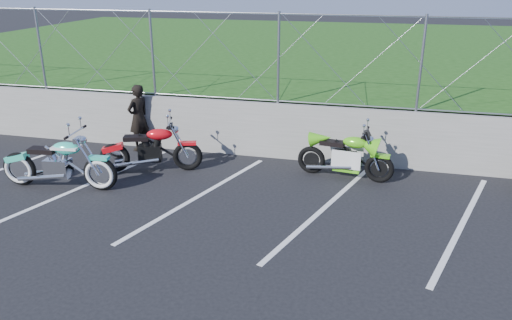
% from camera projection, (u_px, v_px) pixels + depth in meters
% --- Properties ---
extents(ground, '(90.00, 90.00, 0.00)m').
position_uv_depth(ground, '(181.00, 218.00, 8.80)').
color(ground, black).
rests_on(ground, ground).
extents(retaining_wall, '(30.00, 0.22, 1.30)m').
position_uv_depth(retaining_wall, '(236.00, 127.00, 11.75)').
color(retaining_wall, slate).
rests_on(retaining_wall, ground).
extents(grass_field, '(30.00, 20.00, 1.30)m').
position_uv_depth(grass_field, '(303.00, 60.00, 20.82)').
color(grass_field, '#1B4512').
rests_on(grass_field, ground).
extents(chain_link_fence, '(28.00, 0.03, 2.00)m').
position_uv_depth(chain_link_fence, '(235.00, 57.00, 11.16)').
color(chain_link_fence, gray).
rests_on(chain_link_fence, retaining_wall).
extents(parking_lines, '(18.29, 4.31, 0.01)m').
position_uv_depth(parking_lines, '(260.00, 202.00, 9.43)').
color(parking_lines, silver).
rests_on(parking_lines, ground).
extents(cruiser_turquoise, '(2.43, 0.77, 1.21)m').
position_uv_depth(cruiser_turquoise, '(60.00, 165.00, 9.90)').
color(cruiser_turquoise, black).
rests_on(cruiser_turquoise, ground).
extents(naked_orange, '(2.14, 0.88, 1.10)m').
position_uv_depth(naked_orange, '(152.00, 151.00, 10.75)').
color(naked_orange, black).
rests_on(naked_orange, ground).
extents(sportbike_green, '(2.04, 0.72, 1.06)m').
position_uv_depth(sportbike_green, '(346.00, 157.00, 10.39)').
color(sportbike_green, black).
rests_on(sportbike_green, ground).
extents(person_standing, '(0.60, 0.69, 1.61)m').
position_uv_depth(person_standing, '(138.00, 118.00, 11.95)').
color(person_standing, black).
rests_on(person_standing, ground).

